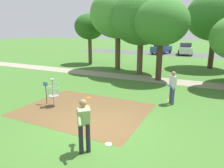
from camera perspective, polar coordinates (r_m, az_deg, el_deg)
ground_plane at (r=8.25m, az=-3.82°, el=-11.77°), size 160.00×160.00×0.00m
dirt_tee_pad at (r=9.99m, az=-7.82°, el=-7.00°), size 5.86×4.46×0.01m
disc_golf_basket at (r=10.57m, az=-16.24°, el=-1.95°), size 0.98×0.58×1.39m
player_foreground_watching at (r=6.32m, az=-7.77°, el=-10.57°), size 0.63×1.10×1.71m
player_throwing at (r=10.78m, az=16.42°, el=-0.47°), size 0.45×0.47×1.71m
frisbee_by_tee at (r=7.11m, az=-0.97°, el=-16.31°), size 0.23×0.23×0.02m
frisbee_mid_grass at (r=15.05m, az=-14.68°, el=0.09°), size 0.21×0.21×0.02m
frisbee_far_left at (r=11.64m, az=-6.57°, el=-3.77°), size 0.25×0.25×0.02m
frisbee_far_right at (r=11.56m, az=15.54°, el=-4.36°), size 0.21×0.21×0.02m
tree_near_right at (r=17.77m, az=8.09°, el=17.51°), size 5.10×5.10×6.78m
tree_mid_left at (r=19.60m, az=1.67°, el=18.67°), size 5.06×5.06×7.22m
tree_mid_center at (r=22.55m, az=26.86°, el=16.44°), size 5.47×5.47×7.31m
tree_far_left at (r=15.66m, az=13.51°, el=16.22°), size 3.91×3.91×5.90m
tree_far_right at (r=23.33m, az=-6.26°, el=15.42°), size 3.24×3.24×5.44m
parking_lot_strip at (r=34.34m, az=19.95°, el=7.64°), size 36.00×6.00×0.01m
parked_car_leftmost at (r=34.46m, az=13.53°, el=9.66°), size 2.71×4.50×1.84m
parked_car_center_left at (r=34.03m, az=19.59°, el=9.17°), size 2.52×4.45×1.84m
gravel_path at (r=16.14m, az=12.09°, el=1.18°), size 40.00×1.86×0.00m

